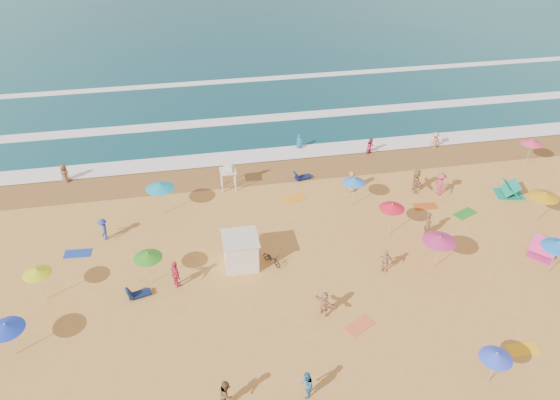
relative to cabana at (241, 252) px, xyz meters
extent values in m
plane|color=gold|center=(3.87, -1.50, -1.00)|extent=(220.00, 220.00, 0.00)
plane|color=olive|center=(3.87, 11.00, -0.99)|extent=(220.00, 220.00, 0.00)
cube|color=white|center=(3.87, 13.50, -0.90)|extent=(200.00, 2.20, 0.05)
cube|color=white|center=(3.87, 20.50, -0.90)|extent=(200.00, 1.60, 0.05)
cube|color=white|center=(3.87, 30.50, -0.90)|extent=(200.00, 1.20, 0.05)
cube|color=silver|center=(0.00, 0.00, 0.00)|extent=(2.00, 2.00, 2.00)
cube|color=silver|center=(0.00, 0.00, 1.06)|extent=(2.20, 2.20, 0.12)
imported|color=black|center=(1.90, -0.30, -0.60)|extent=(1.28, 1.55, 0.79)
cone|color=#1C7AEF|center=(18.62, -4.24, 1.18)|extent=(1.90, 1.90, 0.35)
cone|color=#C72C6D|center=(11.83, -2.50, 1.26)|extent=(2.05, 2.05, 0.35)
cone|color=gold|center=(20.93, 0.86, 1.19)|extent=(2.01, 2.01, 0.35)
cone|color=red|center=(10.18, 1.25, 1.32)|extent=(1.68, 1.68, 0.35)
cone|color=blue|center=(10.89, -11.10, 0.96)|extent=(1.59, 1.59, 0.35)
cone|color=#F2355D|center=(24.38, 7.99, 1.22)|extent=(1.68, 1.68, 0.35)
cone|color=#1737C6|center=(-12.46, -4.95, 1.01)|extent=(1.84, 1.84, 0.35)
cone|color=#179DBE|center=(-4.78, 6.55, 1.29)|extent=(1.98, 1.98, 0.35)
cone|color=#338F21|center=(-5.52, -0.72, 1.13)|extent=(1.69, 1.69, 0.35)
cone|color=#C3D416|center=(-11.60, -1.08, 1.20)|extent=(1.59, 1.59, 0.35)
cone|color=#337CE7|center=(8.76, 5.04, 1.15)|extent=(1.64, 1.64, 0.35)
cube|color=#0F1C4C|center=(-6.21, -1.76, -0.83)|extent=(1.40, 0.85, 0.34)
cube|color=#0F184C|center=(6.05, 9.29, -0.83)|extent=(1.39, 0.84, 0.34)
cube|color=#1C3EB0|center=(-10.30, 2.96, -0.98)|extent=(1.76, 0.98, 0.03)
cube|color=orange|center=(4.79, 6.69, -0.98)|extent=(1.90, 1.47, 0.03)
cube|color=#F16738|center=(5.74, -6.39, -0.98)|extent=(1.90, 1.59, 0.03)
cube|color=#BE5817|center=(13.97, 3.94, -0.98)|extent=(1.75, 0.96, 0.03)
cube|color=#249026|center=(16.40, 2.55, -0.98)|extent=(1.90, 1.47, 0.03)
cube|color=yellow|center=(13.78, -9.54, -0.98)|extent=(1.74, 0.93, 0.03)
imported|color=#CC3360|center=(15.64, 5.28, -0.10)|extent=(0.89, 1.28, 1.81)
imported|color=#BC2F56|center=(12.54, 12.28, -0.41)|extent=(1.04, 1.01, 1.69)
imported|color=tan|center=(4.05, -5.11, -0.22)|extent=(1.29, 1.40, 1.56)
imported|color=brown|center=(-1.92, -10.03, -0.16)|extent=(0.92, 1.01, 1.68)
imported|color=brown|center=(-12.25, 12.33, -0.38)|extent=(1.02, 0.96, 1.75)
imported|color=#A9774E|center=(14.00, 5.99, -0.07)|extent=(0.77, 1.79, 1.87)
imported|color=#AB834F|center=(9.24, 6.97, -0.14)|extent=(0.68, 0.92, 1.71)
imported|color=tan|center=(8.64, -2.20, -0.22)|extent=(0.98, 0.79, 1.56)
imported|color=#2672B4|center=(1.87, -10.22, -0.21)|extent=(0.82, 0.92, 1.57)
imported|color=#D93654|center=(-4.04, -1.28, -0.07)|extent=(0.86, 1.17, 1.85)
imported|color=#2541AF|center=(-8.64, 4.24, -0.20)|extent=(0.60, 1.03, 1.59)
imported|color=brown|center=(12.68, 0.75, -0.10)|extent=(0.47, 0.68, 1.80)
imported|color=#2367A5|center=(6.77, 14.13, -0.43)|extent=(0.72, 0.66, 1.65)
imported|color=tan|center=(18.29, 12.26, -0.39)|extent=(1.24, 0.91, 1.71)
camera|label=1|loc=(-2.39, -26.30, 21.54)|focal=35.00mm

